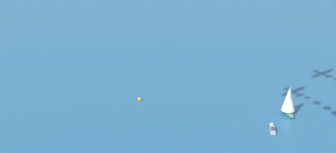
% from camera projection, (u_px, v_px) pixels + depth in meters
% --- Properties ---
extents(motorboat_trailing, '(5.24, 2.85, 1.48)m').
position_uv_depth(motorboat_trailing, '(272.00, 129.00, 173.50)').
color(motorboat_trailing, '#9E9993').
rests_on(motorboat_trailing, ground_plane).
extents(sailboat_ahead, '(6.58, 5.62, 8.77)m').
position_uv_depth(sailboat_ahead, '(289.00, 101.00, 181.46)').
color(sailboat_ahead, '#33704C').
rests_on(sailboat_ahead, ground_plane).
extents(marker_buoy, '(1.10, 1.10, 2.10)m').
position_uv_depth(marker_buoy, '(140.00, 99.00, 191.32)').
color(marker_buoy, orange).
rests_on(marker_buoy, ground_plane).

